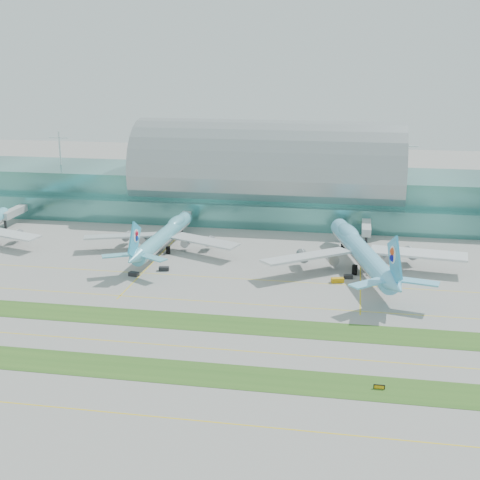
% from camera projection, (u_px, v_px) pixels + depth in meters
% --- Properties ---
extents(ground, '(700.00, 700.00, 0.00)m').
position_uv_depth(ground, '(206.00, 326.00, 184.26)').
color(ground, gray).
rests_on(ground, ground).
extents(terminal, '(340.00, 69.10, 36.00)m').
position_uv_depth(terminal, '(268.00, 184.00, 302.20)').
color(terminal, '#3D7A75').
rests_on(terminal, ground).
extents(grass_strip_near, '(420.00, 12.00, 0.08)m').
position_uv_depth(grass_strip_near, '(179.00, 372.00, 157.76)').
color(grass_strip_near, '#2D591E').
rests_on(grass_strip_near, ground).
extents(grass_strip_far, '(420.00, 12.00, 0.08)m').
position_uv_depth(grass_strip_far, '(207.00, 323.00, 186.15)').
color(grass_strip_far, '#2D591E').
rests_on(grass_strip_far, ground).
extents(taxiline_a, '(420.00, 0.35, 0.01)m').
position_uv_depth(taxiline_a, '(154.00, 416.00, 138.84)').
color(taxiline_a, yellow).
rests_on(taxiline_a, ground).
extents(taxiline_b, '(420.00, 0.35, 0.01)m').
position_uv_depth(taxiline_b, '(193.00, 347.00, 171.01)').
color(taxiline_b, yellow).
rests_on(taxiline_b, ground).
extents(taxiline_c, '(420.00, 0.35, 0.01)m').
position_uv_depth(taxiline_c, '(219.00, 302.00, 201.30)').
color(taxiline_c, yellow).
rests_on(taxiline_c, ground).
extents(taxiline_d, '(420.00, 0.35, 0.01)m').
position_uv_depth(taxiline_d, '(232.00, 278.00, 222.12)').
color(taxiline_d, yellow).
rests_on(taxiline_d, ground).
extents(airliner_b, '(60.92, 69.14, 19.04)m').
position_uv_depth(airliner_b, '(164.00, 235.00, 251.33)').
color(airliner_b, '#5BB4C8').
rests_on(airliner_b, ground).
extents(airliner_c, '(69.16, 79.93, 22.35)m').
position_uv_depth(airliner_c, '(361.00, 251.00, 228.90)').
color(airliner_c, '#6AC2E9').
rests_on(airliner_c, ground).
extents(gse_c, '(3.67, 2.54, 1.35)m').
position_uv_depth(gse_c, '(134.00, 274.00, 224.18)').
color(gse_c, black).
rests_on(gse_c, ground).
extents(gse_d, '(3.65, 2.19, 1.39)m').
position_uv_depth(gse_d, '(164.00, 269.00, 229.59)').
color(gse_d, black).
rests_on(gse_d, ground).
extents(gse_e, '(4.41, 2.82, 1.50)m').
position_uv_depth(gse_e, '(337.00, 280.00, 218.01)').
color(gse_e, '#C38B0B').
rests_on(gse_e, ground).
extents(gse_f, '(3.15, 2.11, 1.34)m').
position_uv_depth(gse_f, '(348.00, 277.00, 221.61)').
color(gse_f, black).
rests_on(gse_f, ground).
extents(taxiway_sign_east, '(2.57, 0.37, 1.09)m').
position_uv_depth(taxiway_sign_east, '(379.00, 387.00, 149.86)').
color(taxiway_sign_east, black).
rests_on(taxiway_sign_east, ground).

